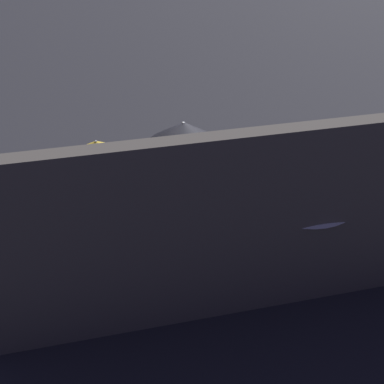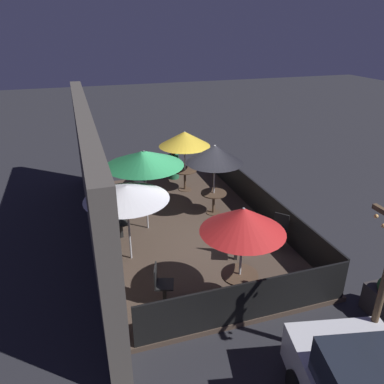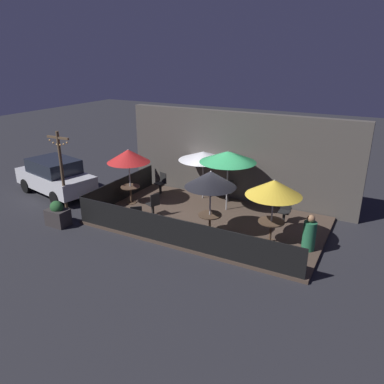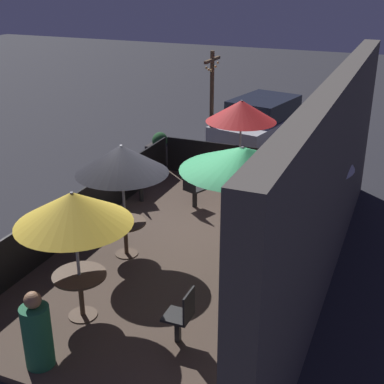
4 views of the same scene
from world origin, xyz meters
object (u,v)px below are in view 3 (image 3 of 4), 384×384
patio_chair_1 (161,182)px  parked_car_0 (55,176)px  patio_chair_4 (228,190)px  patio_chair_0 (285,210)px  patio_chair_2 (136,216)px  patio_umbrella_1 (211,179)px  planter_box (58,215)px  patio_umbrella_2 (274,188)px  patio_umbrella_3 (203,156)px  dining_table_0 (130,190)px  dining_table_2 (271,225)px  patron_0 (309,235)px  dining_table_1 (210,218)px  light_post (61,166)px  patio_umbrella_0 (128,156)px  patio_umbrella_4 (228,157)px  patio_chair_3 (154,203)px

patio_chair_1 → parked_car_0: (-4.31, -2.05, 0.22)m
patio_chair_4 → patio_chair_0: bearing=58.0°
patio_chair_2 → parked_car_0: (-5.55, 1.50, 0.21)m
patio_umbrella_1 → planter_box: 5.88m
patio_chair_4 → planter_box: (-4.70, -4.93, -0.19)m
patio_umbrella_2 → patio_umbrella_3: size_ratio=1.05×
patio_chair_1 → planter_box: bearing=-4.0°
patio_umbrella_2 → patio_chair_2: bearing=-163.4°
dining_table_0 → patio_chair_1: size_ratio=0.85×
patio_chair_4 → patio_chair_1: bearing=-91.8°
patio_umbrella_3 → patio_chair_2: patio_umbrella_3 is taller
dining_table_2 → patron_0: patron_0 is taller
dining_table_1 → light_post: 6.36m
patio_chair_4 → patio_umbrella_0: bearing=-70.4°
dining_table_2 → dining_table_1: bearing=-170.8°
patio_umbrella_4 → parked_car_0: (-7.62, -1.68, -1.46)m
patio_chair_4 → parked_car_0: parked_car_0 is taller
patio_chair_0 → patio_chair_4: 2.86m
patio_umbrella_0 → patio_umbrella_2: patio_umbrella_0 is taller
patio_umbrella_0 → dining_table_0: (0.00, 0.00, -1.45)m
patio_chair_0 → patio_chair_1: bearing=-95.1°
patio_chair_0 → patio_chair_2: patio_chair_2 is taller
patron_0 → patio_chair_3: bearing=174.6°
patio_chair_1 → dining_table_0: bearing=0.0°
light_post → parked_car_0: size_ratio=0.75×
dining_table_1 → patio_chair_4: size_ratio=0.90×
dining_table_2 → patio_chair_2: (-4.44, -1.32, -0.10)m
light_post → patio_chair_0: bearing=17.9°
patio_umbrella_1 → patio_umbrella_3: (-1.74, 2.93, -0.11)m
patron_0 → parked_car_0: size_ratio=0.28×
dining_table_1 → parked_car_0: bearing=176.3°
dining_table_1 → light_post: light_post is taller
dining_table_2 → patio_chair_2: bearing=-163.4°
patio_chair_2 → patio_chair_1: bearing=-22.2°
patio_chair_2 → planter_box: size_ratio=0.98×
patio_chair_3 → patron_0: bearing=-157.4°
patio_umbrella_3 → patio_chair_1: patio_umbrella_3 is taller
patio_umbrella_1 → patio_umbrella_2: (2.05, 0.33, -0.06)m
patio_umbrella_2 → dining_table_2: 1.31m
patio_chair_4 → dining_table_0: bearing=-70.4°
patio_chair_1 → patio_chair_4: (2.99, 0.52, -0.02)m
planter_box → patio_chair_3: bearing=38.3°
patio_umbrella_0 → patio_chair_2: bearing=-48.6°
patio_umbrella_2 → dining_table_1: patio_umbrella_2 is taller
patio_chair_1 → parked_car_0: parked_car_0 is taller
patio_umbrella_3 → patio_chair_4: (1.11, 0.15, -1.38)m
patio_umbrella_1 → patio_chair_3: 2.98m
patron_0 → planter_box: bearing=-171.3°
patio_chair_3 → patio_umbrella_0: bearing=-0.0°
dining_table_0 → patio_chair_4: 4.07m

